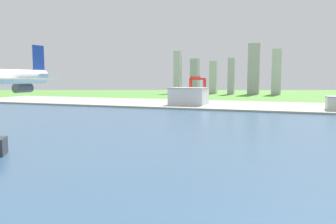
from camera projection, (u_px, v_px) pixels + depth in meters
ground_plane at (198, 126)px, 275.83m from camera, size 2400.00×2400.00×0.00m
water_bay at (176, 138)px, 219.60m from camera, size 840.00×360.00×0.15m
industrial_pier at (233, 105)px, 453.74m from camera, size 840.00×140.00×2.50m
port_crane_red at (197, 83)px, 503.89m from camera, size 24.03×47.63×38.51m
warehouse_main at (189, 96)px, 452.06m from camera, size 48.03×40.41×23.03m
distant_skyline at (229, 73)px, 772.79m from camera, size 246.66×40.92×114.78m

